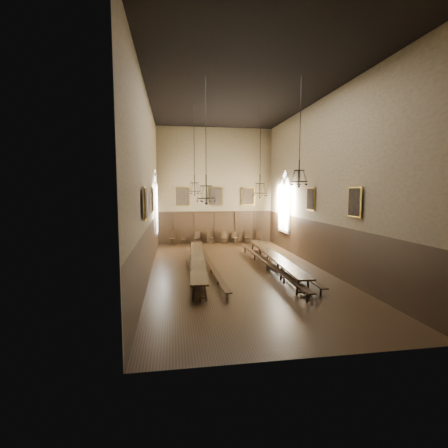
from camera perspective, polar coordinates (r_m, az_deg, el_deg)
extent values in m
cube|color=black|center=(17.20, 2.44, -8.21)|extent=(9.00, 18.00, 0.02)
cube|color=black|center=(17.34, 2.59, 22.06)|extent=(9.00, 18.00, 0.02)
cube|color=#7E6E4D|center=(25.56, -1.52, 6.67)|extent=(9.00, 0.02, 9.00)
cube|color=#7E6E4D|center=(8.04, 15.48, 7.76)|extent=(9.00, 0.02, 9.00)
cube|color=#7E6E4D|center=(16.38, -13.25, 6.85)|extent=(0.02, 18.00, 9.00)
cube|color=#7E6E4D|center=(18.11, 16.74, 6.66)|extent=(0.02, 18.00, 9.00)
cube|color=black|center=(16.88, -4.66, -5.87)|extent=(1.30, 10.02, 0.07)
cube|color=black|center=(17.68, 8.70, -5.40)|extent=(1.10, 9.92, 0.07)
cube|color=black|center=(16.71, -5.88, -7.19)|extent=(0.53, 9.60, 0.05)
cube|color=black|center=(16.68, -2.27, -7.25)|extent=(0.52, 9.19, 0.05)
cube|color=black|center=(17.25, 7.60, -6.64)|extent=(0.52, 10.69, 0.05)
cube|color=black|center=(17.63, 10.51, -6.55)|extent=(0.37, 9.64, 0.05)
cube|color=black|center=(25.20, -9.11, -2.57)|extent=(0.53, 0.53, 0.05)
cube|color=black|center=(25.35, -9.12, -1.91)|extent=(0.45, 0.13, 0.53)
cube|color=black|center=(25.22, -7.15, -2.70)|extent=(0.47, 0.47, 0.05)
cube|color=black|center=(25.35, -7.17, -2.14)|extent=(0.38, 0.14, 0.45)
cube|color=black|center=(25.26, -4.79, -2.53)|extent=(0.56, 0.56, 0.05)
cube|color=black|center=(25.40, -4.83, -1.89)|extent=(0.42, 0.19, 0.52)
cube|color=black|center=(25.31, -2.43, -2.46)|extent=(0.46, 0.46, 0.05)
cube|color=black|center=(25.46, -2.48, -1.80)|extent=(0.45, 0.06, 0.53)
cube|color=black|center=(25.40, 0.02, -2.56)|extent=(0.43, 0.43, 0.05)
cube|color=black|center=(25.53, -0.04, -1.98)|extent=(0.40, 0.07, 0.47)
cube|color=black|center=(25.68, 1.93, -2.49)|extent=(0.45, 0.45, 0.05)
cube|color=black|center=(25.80, 1.87, -1.94)|extent=(0.38, 0.11, 0.46)
cube|color=black|center=(25.83, 4.15, -2.41)|extent=(0.49, 0.49, 0.05)
cube|color=black|center=(25.96, 4.07, -1.84)|extent=(0.40, 0.14, 0.48)
cube|color=black|center=(25.98, 6.16, -2.31)|extent=(0.53, 0.53, 0.05)
cube|color=black|center=(26.12, 6.06, -1.70)|extent=(0.42, 0.16, 0.51)
cylinder|color=black|center=(19.18, -5.28, 14.44)|extent=(0.03, 0.03, 3.93)
torus|color=black|center=(18.98, -5.19, 5.73)|extent=(0.76, 0.76, 0.04)
torus|color=black|center=(18.98, -5.21, 7.22)|extent=(0.48, 0.48, 0.04)
cylinder|color=black|center=(18.98, -5.21, 6.95)|extent=(0.05, 0.05, 1.07)
cylinder|color=black|center=(19.35, 6.43, 14.42)|extent=(0.03, 0.03, 3.89)
torus|color=black|center=(19.15, 6.33, 5.40)|extent=(0.88, 0.88, 0.05)
torus|color=black|center=(19.15, 6.35, 7.11)|extent=(0.56, 0.56, 0.04)
cylinder|color=black|center=(19.15, 6.34, 6.80)|extent=(0.06, 0.06, 1.24)
cylinder|color=black|center=(14.61, -3.22, 16.76)|extent=(0.03, 0.03, 4.11)
torus|color=black|center=(14.36, -3.15, 4.54)|extent=(0.84, 0.84, 0.05)
torus|color=black|center=(14.36, -3.16, 6.71)|extent=(0.53, 0.53, 0.04)
cylinder|color=black|center=(14.36, -3.16, 6.31)|extent=(0.06, 0.06, 1.18)
cylinder|color=black|center=(14.86, 13.29, 17.64)|extent=(0.03, 0.03, 3.50)
torus|color=black|center=(14.56, 13.03, 7.26)|extent=(0.75, 0.75, 0.04)
torus|color=black|center=(14.58, 13.07, 9.17)|extent=(0.48, 0.48, 0.04)
cylinder|color=black|center=(14.57, 13.06, 8.82)|extent=(0.05, 0.05, 1.06)
cube|color=#AE8229|center=(25.23, -7.37, 4.81)|extent=(1.10, 0.12, 1.40)
cube|color=black|center=(25.23, -7.37, 4.81)|extent=(0.98, 0.02, 1.28)
cube|color=#AE8229|center=(25.44, -1.48, 4.87)|extent=(1.10, 0.12, 1.40)
cube|color=black|center=(25.44, -1.48, 4.87)|extent=(0.98, 0.02, 1.28)
cube|color=#AE8229|center=(25.91, 4.25, 4.88)|extent=(1.10, 0.12, 1.40)
cube|color=black|center=(25.91, 4.25, 4.88)|extent=(0.98, 0.02, 1.28)
cube|color=#AE8229|center=(17.38, -12.52, 4.17)|extent=(0.12, 1.00, 1.30)
cube|color=black|center=(17.38, -12.52, 4.17)|extent=(0.02, 0.88, 1.18)
cube|color=#AE8229|center=(12.89, -13.74, 3.53)|extent=(0.12, 1.00, 1.30)
cube|color=black|center=(12.89, -13.74, 3.53)|extent=(0.02, 0.88, 1.18)
cube|color=#AE8229|center=(18.97, 15.00, 4.26)|extent=(0.12, 1.00, 1.30)
cube|color=black|center=(18.97, 15.00, 4.26)|extent=(0.02, 0.88, 1.18)
cube|color=#AE8229|center=(14.97, 22.00, 3.59)|extent=(0.12, 1.00, 1.30)
cube|color=black|center=(14.97, 22.00, 3.59)|extent=(0.02, 0.88, 1.18)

